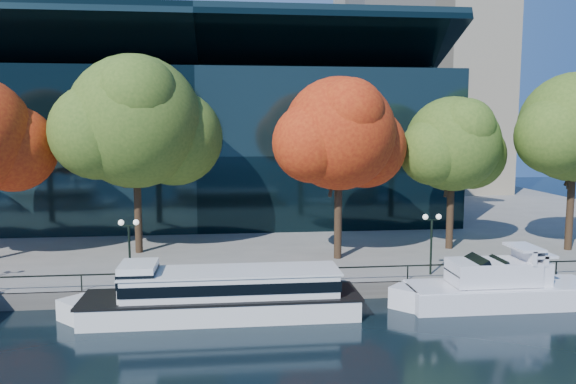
{
  "coord_description": "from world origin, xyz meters",
  "views": [
    {
      "loc": [
        -1.35,
        -30.37,
        10.79
      ],
      "look_at": [
        2.89,
        8.0,
        6.19
      ],
      "focal_mm": 35.0,
      "sensor_mm": 36.0,
      "label": 1
    }
  ],
  "objects": [
    {
      "name": "ground",
      "position": [
        0.0,
        0.0,
        0.0
      ],
      "size": [
        160.0,
        160.0,
        0.0
      ],
      "primitive_type": "plane",
      "color": "black",
      "rests_on": "ground"
    },
    {
      "name": "promenade",
      "position": [
        0.0,
        36.38,
        0.5
      ],
      "size": [
        90.0,
        67.08,
        1.0
      ],
      "color": "slate",
      "rests_on": "ground"
    },
    {
      "name": "railing",
      "position": [
        0.0,
        3.25,
        1.94
      ],
      "size": [
        88.2,
        0.08,
        0.99
      ],
      "color": "black",
      "rests_on": "promenade"
    },
    {
      "name": "convention_building",
      "position": [
        -4.0,
        31.79,
        8.51
      ],
      "size": [
        50.0,
        24.57,
        21.43
      ],
      "color": "black",
      "rests_on": "ground"
    },
    {
      "name": "tour_boat",
      "position": [
        -2.07,
        0.63,
        1.37
      ],
      "size": [
        16.96,
        3.78,
        3.22
      ],
      "color": "white",
      "rests_on": "ground"
    },
    {
      "name": "cruiser_near",
      "position": [
        14.45,
        0.74,
        1.13
      ],
      "size": [
        12.51,
        3.22,
        3.62
      ],
      "color": "white",
      "rests_on": "ground"
    },
    {
      "name": "cruiser_far",
      "position": [
        15.57,
        0.81,
        1.09
      ],
      "size": [
        10.53,
        2.92,
        3.44
      ],
      "color": "white",
      "rests_on": "ground"
    },
    {
      "name": "tree_2",
      "position": [
        -7.93,
        13.14,
        10.84
      ],
      "size": [
        12.57,
        10.3,
        15.08
      ],
      "color": "black",
      "rests_on": "promenade"
    },
    {
      "name": "tree_3",
      "position": [
        6.94,
        9.59,
        10.01
      ],
      "size": [
        10.24,
        8.4,
        13.28
      ],
      "color": "black",
      "rests_on": "promenade"
    },
    {
      "name": "tree_4",
      "position": [
        16.45,
        11.93,
        9.16
      ],
      "size": [
        9.25,
        7.58,
        12.03
      ],
      "color": "black",
      "rests_on": "promenade"
    },
    {
      "name": "lamp_1",
      "position": [
        -7.37,
        4.5,
        3.98
      ],
      "size": [
        1.26,
        0.36,
        4.03
      ],
      "color": "black",
      "rests_on": "promenade"
    },
    {
      "name": "lamp_2",
      "position": [
        11.97,
        4.5,
        3.98
      ],
      "size": [
        1.26,
        0.36,
        4.03
      ],
      "color": "black",
      "rests_on": "promenade"
    }
  ]
}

